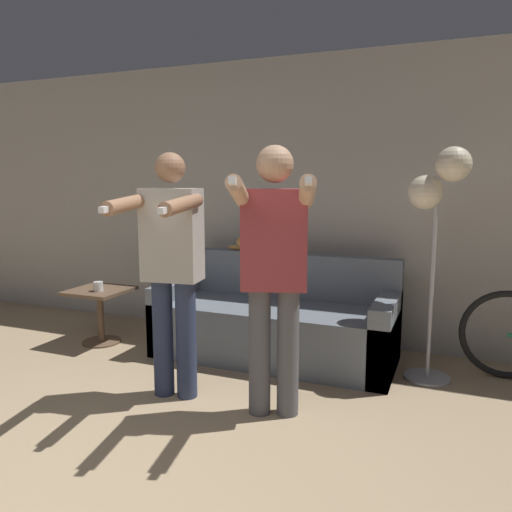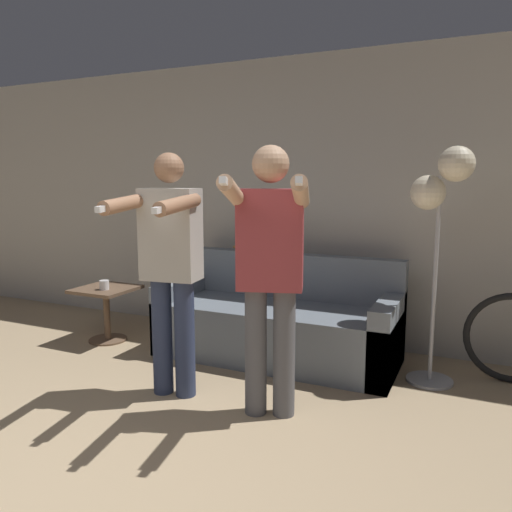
# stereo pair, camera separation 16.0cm
# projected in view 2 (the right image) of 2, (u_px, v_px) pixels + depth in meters

# --- Properties ---
(wall_back) EXTENTS (10.00, 0.05, 2.60)m
(wall_back) POSITION_uv_depth(u_px,v_px,m) (269.00, 201.00, 4.76)
(wall_back) COLOR #B7B2A8
(wall_back) RESTS_ON ground_plane
(couch) EXTENTS (2.01, 0.80, 0.85)m
(couch) POSITION_uv_depth(u_px,v_px,m) (278.00, 324.00, 4.23)
(couch) COLOR slate
(couch) RESTS_ON ground_plane
(person_left) EXTENTS (0.52, 0.72, 1.68)m
(person_left) POSITION_uv_depth(u_px,v_px,m) (170.00, 261.00, 3.37)
(person_left) COLOR #2D3856
(person_left) RESTS_ON ground_plane
(person_right) EXTENTS (0.60, 0.75, 1.71)m
(person_right) POSITION_uv_depth(u_px,v_px,m) (270.00, 263.00, 3.07)
(person_right) COLOR #56565B
(person_right) RESTS_ON ground_plane
(cat) EXTENTS (0.45, 0.13, 0.19)m
(cat) POSITION_uv_depth(u_px,v_px,m) (259.00, 242.00, 4.52)
(cat) COLOR tan
(cat) RESTS_ON couch
(floor_lamp) EXTENTS (0.43, 0.34, 1.73)m
(floor_lamp) POSITION_uv_depth(u_px,v_px,m) (441.00, 197.00, 3.53)
(floor_lamp) COLOR #B2B2B7
(floor_lamp) RESTS_ON ground_plane
(side_table) EXTENTS (0.50, 0.50, 0.51)m
(side_table) POSITION_uv_depth(u_px,v_px,m) (106.00, 302.00, 4.65)
(side_table) COLOR brown
(side_table) RESTS_ON ground_plane
(cup) EXTENTS (0.09, 0.09, 0.09)m
(cup) POSITION_uv_depth(u_px,v_px,m) (104.00, 285.00, 4.54)
(cup) COLOR white
(cup) RESTS_ON side_table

